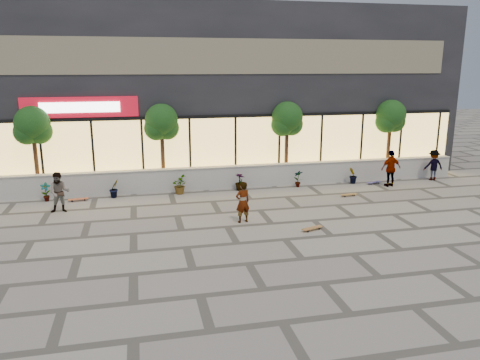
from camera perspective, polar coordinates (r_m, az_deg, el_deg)
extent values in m
plane|color=#9D9888|center=(15.63, 5.53, -7.23)|extent=(80.00, 80.00, 0.00)
cube|color=silver|center=(21.96, -0.03, 0.39)|extent=(22.00, 0.35, 1.00)
cube|color=#B2AFA8|center=(21.84, -0.03, 1.72)|extent=(22.00, 0.42, 0.04)
cube|color=black|center=(26.79, -2.61, 10.92)|extent=(24.00, 9.00, 8.50)
cube|color=#FECD65|center=(22.65, -0.57, 3.91)|extent=(23.04, 0.05, 3.00)
cube|color=black|center=(22.41, -0.56, 7.80)|extent=(23.04, 0.08, 0.15)
cube|color=#A70B1C|center=(22.00, -18.90, 8.40)|extent=(5.00, 0.10, 0.90)
cube|color=white|center=(21.93, -18.92, 8.38)|extent=(3.40, 0.06, 0.45)
cube|color=brown|center=(22.32, -0.59, 14.85)|extent=(21.60, 0.05, 1.60)
imported|color=#133C15|center=(21.32, -22.61, -1.36)|extent=(0.43, 0.29, 0.81)
imported|color=#133C15|center=(20.99, -15.08, -0.99)|extent=(0.57, 0.57, 0.81)
imported|color=#133C15|center=(21.03, -7.45, -0.60)|extent=(0.68, 0.77, 0.81)
imported|color=#133C15|center=(21.44, 0.02, -0.20)|extent=(0.64, 0.64, 0.81)
imported|color=#133C15|center=(22.19, 7.10, 0.18)|extent=(0.46, 0.35, 0.81)
imported|color=#133C15|center=(23.26, 13.62, 0.52)|extent=(0.55, 0.57, 0.81)
cylinder|color=#4B311A|center=(22.36, -23.62, 2.40)|extent=(0.18, 0.18, 3.24)
sphere|color=#133C15|center=(22.14, -24.01, 6.33)|extent=(1.50, 1.50, 1.50)
sphere|color=#133C15|center=(22.18, -24.57, 5.35)|extent=(1.10, 1.10, 1.10)
sphere|color=#133C15|center=(22.18, -23.26, 5.48)|extent=(1.10, 1.10, 1.10)
cylinder|color=#4B311A|center=(21.95, -9.40, 3.19)|extent=(0.18, 0.18, 3.24)
sphere|color=#133C15|center=(21.72, -9.57, 7.20)|extent=(1.50, 1.50, 1.50)
sphere|color=#133C15|center=(21.71, -10.18, 6.22)|extent=(1.10, 1.10, 1.10)
sphere|color=#133C15|center=(21.83, -8.88, 6.31)|extent=(1.10, 1.10, 1.10)
cylinder|color=#4B311A|center=(23.04, 5.69, 3.81)|extent=(0.18, 0.18, 3.24)
sphere|color=#133C15|center=(22.82, 5.78, 7.64)|extent=(1.50, 1.50, 1.50)
sphere|color=#133C15|center=(22.74, 5.19, 6.71)|extent=(1.10, 1.10, 1.10)
sphere|color=#133C15|center=(22.99, 6.31, 6.76)|extent=(1.10, 1.10, 1.10)
cylinder|color=#4B311A|center=(25.28, 17.66, 4.11)|extent=(0.18, 0.18, 3.24)
sphere|color=#133C15|center=(25.08, 17.92, 7.60)|extent=(1.50, 1.50, 1.50)
sphere|color=#133C15|center=(24.95, 17.41, 6.77)|extent=(1.10, 1.10, 1.10)
sphere|color=#133C15|center=(25.29, 18.29, 6.79)|extent=(1.10, 1.10, 1.10)
imported|color=white|center=(16.98, 0.33, -2.71)|extent=(0.63, 0.50, 1.53)
imported|color=tan|center=(19.43, -21.15, -1.42)|extent=(0.78, 0.61, 1.60)
imported|color=silver|center=(23.15, 17.92, 1.35)|extent=(1.05, 0.52, 1.73)
imported|color=maroon|center=(25.20, 22.51, 1.69)|extent=(1.03, 0.64, 1.53)
cube|color=#915F2F|center=(16.55, 8.80, -5.79)|extent=(0.85, 0.48, 0.02)
cylinder|color=black|center=(16.78, 9.29, -5.75)|extent=(0.07, 0.05, 0.06)
cylinder|color=black|center=(16.68, 9.63, -5.89)|extent=(0.07, 0.05, 0.06)
cylinder|color=black|center=(16.47, 7.95, -6.08)|extent=(0.07, 0.05, 0.06)
cylinder|color=black|center=(16.36, 8.29, -6.23)|extent=(0.07, 0.05, 0.06)
cube|color=#DF5B29|center=(20.96, -19.12, -2.20)|extent=(0.85, 0.33, 0.02)
cylinder|color=black|center=(21.06, -18.42, -2.25)|extent=(0.06, 0.04, 0.06)
cylinder|color=black|center=(20.91, -18.40, -2.35)|extent=(0.06, 0.04, 0.06)
cylinder|color=black|center=(21.05, -19.80, -2.36)|extent=(0.06, 0.04, 0.06)
cylinder|color=black|center=(20.91, -19.79, -2.47)|extent=(0.06, 0.04, 0.06)
cube|color=olive|center=(21.08, 13.14, -1.72)|extent=(0.78, 0.26, 0.02)
cylinder|color=black|center=(21.27, 13.59, -1.76)|extent=(0.06, 0.03, 0.06)
cylinder|color=black|center=(21.16, 13.78, -1.85)|extent=(0.06, 0.03, 0.06)
cylinder|color=black|center=(21.04, 12.48, -1.87)|extent=(0.06, 0.03, 0.06)
cylinder|color=black|center=(20.92, 12.67, -1.97)|extent=(0.06, 0.03, 0.06)
cube|color=#584E8F|center=(23.57, 16.02, -0.25)|extent=(0.81, 0.37, 0.02)
cylinder|color=black|center=(23.79, 16.34, -0.29)|extent=(0.06, 0.04, 0.06)
cylinder|color=black|center=(23.69, 16.56, -0.36)|extent=(0.06, 0.04, 0.06)
cylinder|color=black|center=(23.48, 15.46, -0.41)|extent=(0.06, 0.04, 0.06)
cylinder|color=black|center=(23.38, 15.69, -0.49)|extent=(0.06, 0.04, 0.06)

